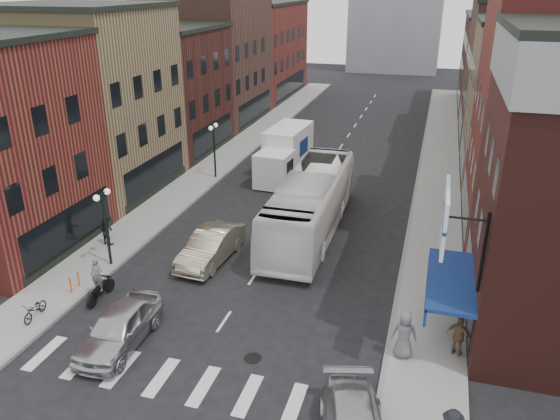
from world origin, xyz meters
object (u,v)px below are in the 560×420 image
(ped_left_solo, at_px, (106,231))
(streetlamp_far, at_px, (214,141))
(bike_rack, at_px, (75,282))
(billboard_sign, at_px, (447,218))
(sedan_left_near, at_px, (119,327))
(streetlamp_near, at_px, (104,214))
(parked_bicycle, at_px, (35,310))
(motorcycle_rider, at_px, (98,281))
(ped_right_b, at_px, (459,336))
(transit_bus, at_px, (311,203))
(sedan_left_far, at_px, (211,246))
(ped_right_c, at_px, (404,334))
(box_truck, at_px, (285,153))

(ped_left_solo, bearing_deg, streetlamp_far, -90.03)
(streetlamp_far, relative_size, bike_rack, 5.14)
(billboard_sign, distance_m, sedan_left_near, 13.28)
(billboard_sign, bearing_deg, streetlamp_near, 167.65)
(parked_bicycle, xyz_separation_m, ped_left_solo, (-1.05, 7.18, 0.38))
(billboard_sign, distance_m, motorcycle_rider, 15.56)
(bike_rack, height_order, ped_right_b, ped_right_b)
(streetlamp_far, distance_m, transit_bus, 11.39)
(sedan_left_near, height_order, sedan_left_far, sedan_left_far)
(streetlamp_near, relative_size, ped_left_solo, 2.63)
(billboard_sign, height_order, sedan_left_far, billboard_sign)
(billboard_sign, xyz_separation_m, ped_right_b, (1.01, 0.77, -5.13))
(sedan_left_near, bearing_deg, ped_right_b, 10.87)
(sedan_left_far, distance_m, parked_bicycle, 8.82)
(transit_bus, height_order, sedan_left_near, transit_bus)
(parked_bicycle, bearing_deg, ped_left_solo, 93.40)
(billboard_sign, bearing_deg, parked_bicycle, -174.14)
(parked_bicycle, bearing_deg, transit_bus, 47.68)
(motorcycle_rider, bearing_deg, ped_right_c, -7.23)
(sedan_left_near, distance_m, ped_right_b, 13.32)
(bike_rack, height_order, parked_bicycle, parked_bicycle)
(streetlamp_near, relative_size, ped_right_c, 2.08)
(box_truck, bearing_deg, billboard_sign, -56.49)
(transit_bus, height_order, ped_right_b, transit_bus)
(bike_rack, bearing_deg, motorcycle_rider, -9.77)
(streetlamp_near, relative_size, transit_bus, 0.32)
(transit_bus, bearing_deg, motorcycle_rider, -127.90)
(ped_right_c, bearing_deg, parked_bicycle, 5.03)
(ped_left_solo, bearing_deg, bike_rack, 111.76)
(streetlamp_near, height_order, sedan_left_far, streetlamp_near)
(parked_bicycle, distance_m, ped_left_solo, 7.26)
(sedan_left_near, distance_m, parked_bicycle, 4.44)
(streetlamp_near, bearing_deg, sedan_left_far, 22.98)
(transit_bus, bearing_deg, bike_rack, -133.81)
(streetlamp_far, xyz_separation_m, box_truck, (4.68, 2.22, -1.20))
(streetlamp_near, relative_size, sedan_left_near, 0.86)
(parked_bicycle, bearing_deg, box_truck, 71.72)
(streetlamp_far, bearing_deg, box_truck, 25.39)
(transit_bus, xyz_separation_m, ped_right_b, (8.14, -9.66, -0.79))
(streetlamp_near, bearing_deg, ped_right_b, -9.12)
(streetlamp_far, bearing_deg, sedan_left_far, -68.54)
(streetlamp_near, xyz_separation_m, streetlamp_far, (0.00, 14.00, 0.00))
(box_truck, relative_size, ped_left_solo, 5.18)
(motorcycle_rider, bearing_deg, ped_left_solo, 113.78)
(sedan_left_near, bearing_deg, box_truck, 86.47)
(streetlamp_far, xyz_separation_m, ped_right_b, (17.00, -16.73, -1.91))
(box_truck, distance_m, ped_left_solo, 15.51)
(sedan_left_near, height_order, ped_left_solo, ped_left_solo)
(billboard_sign, relative_size, parked_bicycle, 2.42)
(sedan_left_near, relative_size, ped_right_b, 2.81)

